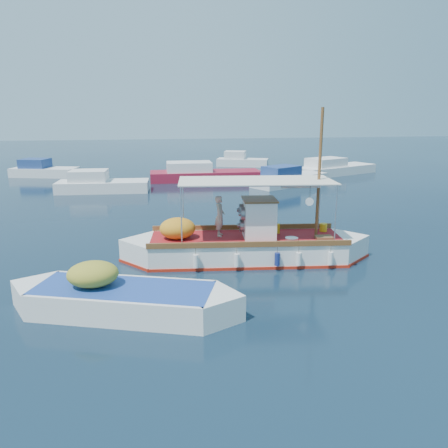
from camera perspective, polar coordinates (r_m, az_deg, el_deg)
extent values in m
plane|color=black|center=(17.73, 4.33, -4.41)|extent=(160.00, 160.00, 0.00)
cube|color=white|center=(17.45, 2.90, -3.50)|extent=(7.72, 3.33, 1.10)
cube|color=white|center=(17.44, -9.45, -3.69)|extent=(2.48, 2.48, 1.10)
cube|color=white|center=(18.24, 14.69, -3.17)|extent=(2.48, 2.48, 1.10)
cube|color=#AD2110|center=(17.55, 2.88, -4.52)|extent=(7.83, 3.42, 0.18)
cube|color=maroon|center=(17.29, 2.92, -1.83)|extent=(7.70, 3.13, 0.06)
cube|color=brown|center=(18.46, 2.49, -0.38)|extent=(7.55, 0.96, 0.20)
cube|color=brown|center=(16.06, 3.42, -2.68)|extent=(7.55, 0.96, 0.20)
cube|color=white|center=(17.15, 4.61, 0.67)|extent=(1.34, 1.43, 1.50)
cube|color=brown|center=(16.99, 4.66, 3.22)|extent=(1.45, 1.54, 0.06)
cylinder|color=slate|center=(16.70, 2.58, 1.37)|extent=(0.27, 0.52, 0.50)
cylinder|color=slate|center=(17.32, 2.35, 1.85)|extent=(0.27, 0.52, 0.50)
cylinder|color=slate|center=(17.14, 2.44, -0.17)|extent=(0.27, 0.52, 0.50)
cylinder|color=brown|center=(17.30, 12.33, 6.40)|extent=(0.13, 0.13, 4.99)
cylinder|color=brown|center=(17.16, 9.68, 5.11)|extent=(1.80, 0.28, 0.08)
cylinder|color=silver|center=(17.98, -5.37, 2.52)|extent=(0.05, 0.05, 2.25)
cylinder|color=silver|center=(15.84, -5.60, 0.88)|extent=(0.05, 0.05, 2.25)
cylinder|color=silver|center=(18.68, 12.38, 2.69)|extent=(0.05, 0.05, 2.25)
cylinder|color=silver|center=(16.63, 14.41, 1.14)|extent=(0.05, 0.05, 2.25)
cube|color=beige|center=(16.84, 4.21, 5.68)|extent=(6.13, 3.05, 0.04)
ellipsoid|color=orange|center=(17.08, -6.09, -0.57)|extent=(1.52, 1.34, 0.84)
cube|color=gold|center=(17.94, 6.86, -0.58)|extent=(0.27, 0.21, 0.40)
cylinder|color=gold|center=(18.55, 12.85, -0.44)|extent=(0.33, 0.33, 0.34)
cube|color=brown|center=(17.48, 12.88, -1.73)|extent=(0.70, 0.52, 0.12)
cylinder|color=#B2B2B2|center=(17.02, 8.82, -1.97)|extent=(0.55, 0.55, 0.12)
cylinder|color=white|center=(16.29, 11.12, 2.87)|extent=(0.30, 0.06, 0.30)
cylinder|color=white|center=(15.99, -3.70, -4.84)|extent=(0.22, 0.22, 0.48)
cylinder|color=navy|center=(16.25, 6.96, -4.59)|extent=(0.22, 0.22, 0.48)
cylinder|color=white|center=(16.72, 13.73, -4.36)|extent=(0.22, 0.22, 0.48)
imported|color=#B9AC99|center=(17.28, -0.56, 1.06)|extent=(0.51, 0.66, 1.62)
cube|color=white|center=(13.28, -12.94, -10.13)|extent=(5.53, 3.60, 1.01)
cube|color=white|center=(14.40, -22.62, -8.92)|extent=(1.90, 1.90, 1.01)
cube|color=white|center=(12.59, -1.76, -11.16)|extent=(1.90, 1.90, 1.01)
cube|color=#1F4092|center=(13.09, -13.06, -8.21)|extent=(5.46, 3.38, 0.06)
ellipsoid|color=#A1982D|center=(13.30, -16.76, -6.27)|extent=(1.79, 1.63, 0.74)
cube|color=silver|center=(33.45, -15.47, 4.60)|extent=(6.71, 2.84, 1.00)
cube|color=silver|center=(33.49, -17.25, 6.05)|extent=(2.76, 2.22, 0.80)
cube|color=maroon|center=(37.72, -2.42, 6.18)|extent=(9.41, 2.98, 1.00)
cube|color=silver|center=(37.47, -4.59, 7.48)|extent=(3.79, 2.45, 0.80)
cube|color=silver|center=(35.66, 8.60, 5.55)|extent=(7.06, 5.30, 1.00)
cube|color=navy|center=(34.78, 7.51, 6.86)|extent=(3.31, 2.98, 0.80)
cube|color=silver|center=(42.73, 14.31, 6.72)|extent=(8.93, 5.90, 1.00)
cube|color=silver|center=(41.67, 13.19, 7.85)|extent=(4.05, 3.43, 0.80)
cube|color=silver|center=(43.12, -22.33, 6.15)|extent=(6.16, 3.78, 1.00)
cube|color=navy|center=(43.42, -23.46, 7.30)|extent=(2.75, 2.51, 0.80)
cube|color=silver|center=(47.75, 2.43, 7.92)|extent=(5.78, 3.74, 1.00)
cube|color=silver|center=(47.77, 1.47, 9.02)|extent=(2.62, 2.34, 0.80)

